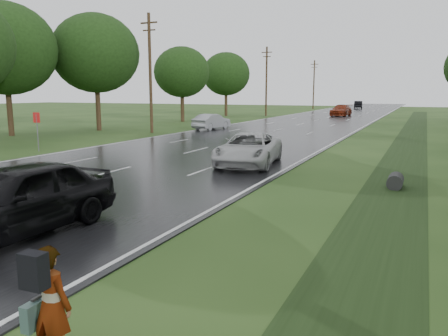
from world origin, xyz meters
The scene contains 19 objects.
road centered at (0.00, 45.00, 0.02)m, with size 14.00×180.00×0.04m, color black.
edge_stripe_east centered at (6.75, 45.00, 0.04)m, with size 0.12×180.00×0.01m, color silver.
edge_stripe_west centered at (-6.75, 45.00, 0.04)m, with size 0.12×180.00×0.01m, color silver.
center_line centered at (0.00, 45.00, 0.04)m, with size 0.12×180.00×0.01m, color silver.
drainage_ditch centered at (11.50, 18.71, 0.04)m, with size 2.20×120.00×0.56m.
road_sign centered at (-8.50, 12.00, 1.64)m, with size 0.50×0.06×2.30m.
utility_pole_mid centered at (-9.20, 25.00, 5.20)m, with size 1.60×0.26×10.00m.
utility_pole_far centered at (-9.20, 55.00, 5.20)m, with size 1.60×0.26×10.00m.
utility_pole_distant centered at (-9.20, 85.00, 5.20)m, with size 1.60×0.26×10.00m.
tree_west_c centered at (-15.00, 25.00, 6.92)m, with size 7.80×7.80×10.43m.
tree_west_d centered at (-14.20, 39.00, 5.82)m, with size 6.60×6.60×8.80m.
tree_west_e centered at (-18.00, 18.00, 6.83)m, with size 8.00×8.00×10.44m.
tree_west_f centered at (-14.80, 53.00, 6.14)m, with size 7.00×7.00×9.29m.
pedestrian centered at (8.18, -3.12, 0.83)m, with size 0.73×0.64×1.61m.
white_pickup centered at (4.77, 12.44, 0.80)m, with size 2.51×5.44×1.51m, color silver.
dark_sedan centered at (3.50, 0.38, 0.93)m, with size 2.10×5.22×1.78m, color black.
silver_sedan centered at (-5.80, 29.88, 0.77)m, with size 1.54×4.41×1.45m, color #94959C.
far_car_red centered at (1.00, 59.32, 0.87)m, with size 2.31×5.69×1.65m, color maroon.
far_car_dark centered at (-1.00, 91.96, 0.84)m, with size 1.68×4.83×1.59m, color black.
Camera 1 is at (12.32, -6.86, 3.46)m, focal length 35.00 mm.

